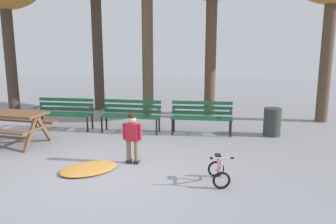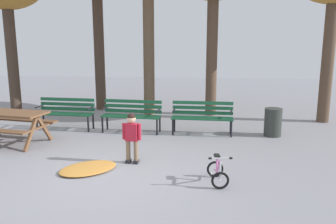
# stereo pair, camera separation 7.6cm
# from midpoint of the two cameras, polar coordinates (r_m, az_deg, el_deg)

# --- Properties ---
(ground) EXTENTS (36.00, 36.00, 0.00)m
(ground) POSITION_cam_midpoint_polar(r_m,az_deg,el_deg) (6.50, -10.01, -10.18)
(ground) COLOR gray
(picnic_table) EXTENTS (1.99, 1.61, 0.79)m
(picnic_table) POSITION_cam_midpoint_polar(r_m,az_deg,el_deg) (8.99, -25.23, -1.10)
(picnic_table) COLOR brown
(picnic_table) RESTS_ON ground
(park_bench_far_left) EXTENTS (1.62, 0.54, 0.85)m
(park_bench_far_left) POSITION_cam_midpoint_polar(r_m,az_deg,el_deg) (10.00, -16.93, 0.18)
(park_bench_far_left) COLOR #195133
(park_bench_far_left) RESTS_ON ground
(park_bench_left) EXTENTS (1.63, 0.57, 0.85)m
(park_bench_left) POSITION_cam_midpoint_polar(r_m,az_deg,el_deg) (9.32, -6.35, -0.18)
(park_bench_left) COLOR #195133
(park_bench_left) RESTS_ON ground
(park_bench_right) EXTENTS (1.61, 0.50, 0.85)m
(park_bench_right) POSITION_cam_midpoint_polar(r_m,az_deg,el_deg) (9.09, 5.38, -0.46)
(park_bench_right) COLOR #195133
(park_bench_right) RESTS_ON ground
(child_standing) EXTENTS (0.39, 0.18, 1.02)m
(child_standing) POSITION_cam_midpoint_polar(r_m,az_deg,el_deg) (6.85, -6.27, -3.70)
(child_standing) COLOR #7F664C
(child_standing) RESTS_ON ground
(kids_bicycle) EXTENTS (0.43, 0.60, 0.54)m
(kids_bicycle) POSITION_cam_midpoint_polar(r_m,az_deg,el_deg) (6.05, 8.02, -9.73)
(kids_bicycle) COLOR black
(kids_bicycle) RESTS_ON ground
(leaf_pile) EXTENTS (1.34, 1.32, 0.07)m
(leaf_pile) POSITION_cam_midpoint_polar(r_m,az_deg,el_deg) (6.77, -13.31, -9.09)
(leaf_pile) COLOR #C68438
(leaf_pile) RESTS_ON ground
(trash_bin) EXTENTS (0.44, 0.44, 0.72)m
(trash_bin) POSITION_cam_midpoint_polar(r_m,az_deg,el_deg) (9.28, 16.65, -1.59)
(trash_bin) COLOR #2D332D
(trash_bin) RESTS_ON ground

